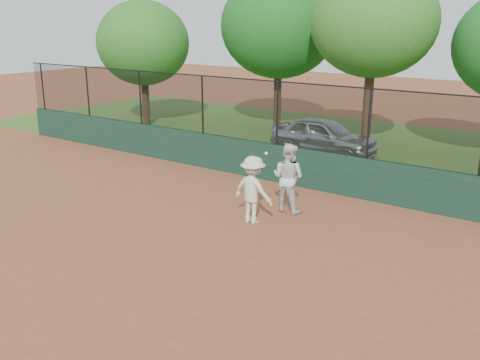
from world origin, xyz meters
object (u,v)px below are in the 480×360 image
Objects in this scene: player_second at (288,178)px; player_main at (253,190)px; tree_1 at (279,26)px; tree_2 at (373,22)px; parked_car at (324,136)px; tree_0 at (143,43)px.

player_main is at bearing 78.02° from player_second.
player_second is at bearing 78.26° from player_main.
tree_2 is at bearing -18.66° from tree_1.
parked_car is 4.55m from tree_2.
tree_2 is at bearing -38.35° from parked_car.
parked_car is 2.20× the size of player_second.
parked_car is 0.59× the size of tree_1.
tree_1 reaches higher than player_main.
tree_1 is at bearing 118.93° from player_main.
tree_0 is (-9.79, 0.29, 3.21)m from parked_car.
player_main is (1.88, -7.56, 0.17)m from parked_car.
parked_car is 10.31m from tree_0.
tree_2 is (-0.75, 8.93, 4.02)m from player_main.
parked_car is 6.47m from tree_1.
tree_0 is 6.47m from tree_1.
tree_1 is 1.01× the size of tree_2.
player_main is 14.39m from tree_0.
tree_0 is at bearing 89.51° from parked_car.
tree_1 is (-6.16, 9.39, 3.77)m from player_second.
tree_0 reaches higher than parked_car.
tree_2 is (-1.01, 7.65, 3.96)m from player_second.
player_second is at bearing -82.46° from tree_2.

